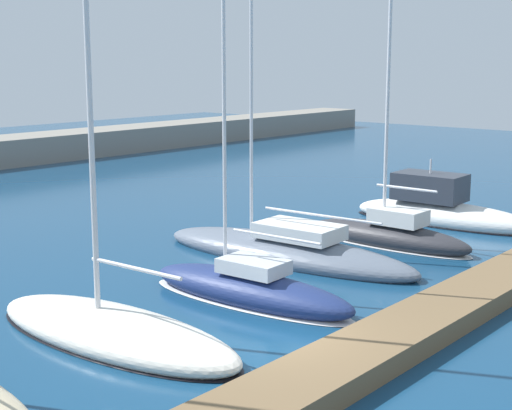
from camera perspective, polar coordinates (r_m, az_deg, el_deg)
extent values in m
plane|color=navy|center=(18.85, 1.36, -10.89)|extent=(120.00, 120.00, 0.00)
cube|color=brown|center=(17.64, 6.62, -11.57)|extent=(39.90, 1.86, 0.54)
ellipsoid|color=silver|center=(19.96, -10.49, -9.22)|extent=(3.02, 8.17, 1.09)
ellipsoid|color=black|center=(20.02, -10.47, -9.69)|extent=(3.05, 8.25, 0.12)
cylinder|color=silver|center=(19.19, -12.32, 11.22)|extent=(0.14, 0.14, 12.90)
cylinder|color=silver|center=(18.81, -8.91, -4.64)|extent=(0.24, 3.01, 0.10)
ellipsoid|color=navy|center=(22.54, -0.49, -6.31)|extent=(2.17, 7.09, 1.09)
ellipsoid|color=silver|center=(22.63, -0.48, -7.08)|extent=(2.19, 7.16, 0.12)
cylinder|color=silver|center=(22.11, -2.39, 10.27)|extent=(0.11, 0.11, 11.78)
cylinder|color=silver|center=(21.55, 1.46, -2.35)|extent=(0.23, 2.97, 0.08)
cube|color=silver|center=(22.24, -0.18, -4.54)|extent=(1.33, 1.97, 0.41)
ellipsoid|color=slate|center=(27.32, 2.14, -3.58)|extent=(3.25, 10.51, 1.25)
cylinder|color=silver|center=(27.38, -0.36, 14.06)|extent=(0.12, 0.12, 15.42)
cylinder|color=silver|center=(26.18, 4.82, -0.77)|extent=(0.34, 4.61, 0.08)
cube|color=silver|center=(26.78, 3.21, -1.93)|extent=(1.91, 3.01, 0.52)
ellipsoid|color=#2D2D33|center=(29.68, 9.72, -2.33)|extent=(1.77, 6.77, 1.09)
ellipsoid|color=silver|center=(29.75, 9.70, -2.87)|extent=(1.79, 6.84, 0.12)
cylinder|color=silver|center=(29.07, 9.70, 8.10)|extent=(0.13, 0.13, 9.65)
cylinder|color=silver|center=(28.97, 11.04, 1.22)|extent=(0.10, 2.49, 0.09)
cube|color=silver|center=(29.31, 10.45, -0.84)|extent=(1.26, 2.01, 0.59)
ellipsoid|color=white|center=(33.99, 13.70, -0.89)|extent=(2.54, 8.30, 1.34)
ellipsoid|color=black|center=(34.04, 13.69, -1.30)|extent=(2.57, 8.38, 0.12)
cube|color=#333842|center=(34.06, 12.70, 1.32)|extent=(1.88, 3.00, 1.16)
cube|color=black|center=(34.24, 11.97, 1.70)|extent=(1.62, 0.79, 0.65)
cylinder|color=silver|center=(33.93, 12.76, 2.81)|extent=(0.08, 0.08, 0.62)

